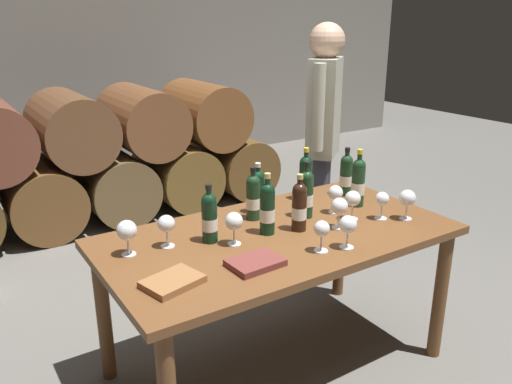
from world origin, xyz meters
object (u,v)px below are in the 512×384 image
(wine_bottle_3, at_px, (306,193))
(leather_ledger, at_px, (255,263))
(dining_table, at_px, (278,250))
(wine_glass_7, at_px, (348,225))
(wine_glass_6, at_px, (166,225))
(wine_bottle_0, at_px, (209,217))
(tasting_notebook, at_px, (173,282))
(wine_glass_4, at_px, (407,199))
(wine_glass_5, at_px, (353,199))
(wine_glass_0, at_px, (339,207))
(wine_glass_2, at_px, (382,200))
(wine_bottle_6, at_px, (346,175))
(wine_bottle_7, at_px, (299,206))
(wine_glass_1, at_px, (127,231))
(wine_bottle_5, at_px, (306,177))
(wine_glass_8, at_px, (335,194))
(wine_bottle_4, at_px, (267,208))
(wine_glass_3, at_px, (234,222))
(wine_bottle_1, at_px, (253,197))
(wine_bottle_2, at_px, (358,182))
(sommelier_presenting, at_px, (323,127))
(wine_glass_9, at_px, (322,230))
(wine_bottle_8, at_px, (258,191))

(wine_bottle_3, relative_size, leather_ledger, 1.35)
(dining_table, bearing_deg, wine_glass_7, -62.61)
(wine_glass_6, bearing_deg, wine_bottle_0, -15.87)
(dining_table, relative_size, tasting_notebook, 7.73)
(wine_bottle_0, xyz_separation_m, wine_glass_4, (0.97, -0.30, -0.01))
(wine_glass_5, bearing_deg, wine_glass_4, -32.14)
(wine_glass_0, xyz_separation_m, wine_glass_2, (0.26, -0.03, -0.01))
(wine_bottle_6, bearing_deg, wine_bottle_0, -171.19)
(wine_bottle_7, relative_size, wine_glass_7, 1.83)
(wine_glass_1, bearing_deg, dining_table, -12.79)
(wine_bottle_5, height_order, leather_ledger, wine_bottle_5)
(wine_bottle_5, relative_size, wine_glass_8, 1.98)
(wine_bottle_3, distance_m, wine_bottle_6, 0.43)
(wine_glass_6, bearing_deg, wine_glass_8, -5.50)
(dining_table, height_order, wine_bottle_7, wine_bottle_7)
(wine_glass_5, bearing_deg, wine_bottle_4, 169.14)
(wine_bottle_6, distance_m, wine_glass_5, 0.38)
(wine_glass_3, distance_m, wine_glass_5, 0.67)
(wine_bottle_1, xyz_separation_m, wine_glass_3, (-0.24, -0.22, -0.01))
(wine_bottle_3, bearing_deg, wine_glass_5, -42.10)
(dining_table, relative_size, wine_bottle_2, 5.34)
(wine_bottle_1, xyz_separation_m, sommelier_presenting, (0.90, 0.53, 0.16))
(wine_bottle_0, bearing_deg, wine_glass_7, -39.31)
(wine_glass_0, bearing_deg, wine_bottle_1, 130.88)
(wine_glass_9, distance_m, sommelier_presenting, 1.35)
(wine_bottle_8, bearing_deg, wine_glass_0, -61.13)
(wine_bottle_8, bearing_deg, wine_glass_1, -170.79)
(wine_bottle_7, height_order, wine_glass_1, wine_bottle_7)
(wine_bottle_1, bearing_deg, wine_bottle_5, 12.57)
(dining_table, distance_m, wine_glass_2, 0.60)
(wine_glass_0, height_order, leather_ledger, wine_glass_0)
(wine_bottle_7, xyz_separation_m, wine_glass_8, (0.30, 0.08, -0.02))
(dining_table, relative_size, sommelier_presenting, 0.99)
(wine_bottle_2, distance_m, wine_bottle_8, 0.56)
(wine_bottle_2, height_order, wine_glass_5, wine_bottle_2)
(wine_glass_9, bearing_deg, wine_glass_6, 143.02)
(wine_glass_0, distance_m, wine_glass_8, 0.21)
(wine_bottle_3, distance_m, wine_glass_6, 0.76)
(wine_bottle_8, height_order, wine_glass_6, wine_bottle_8)
(wine_glass_8, distance_m, leather_ledger, 0.75)
(wine_glass_1, bearing_deg, wine_glass_7, -28.60)
(wine_bottle_1, relative_size, wine_bottle_3, 0.93)
(wine_glass_6, bearing_deg, wine_bottle_4, -14.30)
(tasting_notebook, xyz_separation_m, leather_ledger, (0.36, -0.04, 0.00))
(wine_bottle_2, distance_m, wine_glass_7, 0.57)
(wine_bottle_4, bearing_deg, wine_glass_7, -57.82)
(wine_bottle_4, relative_size, tasting_notebook, 1.37)
(wine_bottle_3, relative_size, wine_glass_2, 2.04)
(wine_bottle_5, height_order, wine_bottle_6, wine_bottle_5)
(wine_bottle_0, xyz_separation_m, wine_glass_5, (0.74, -0.15, -0.01))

